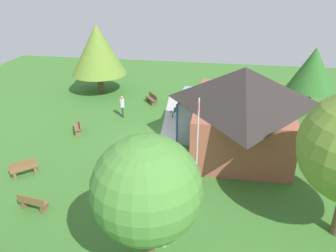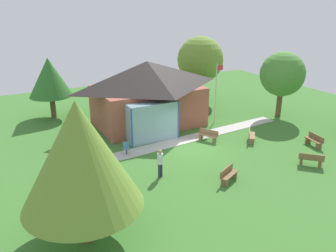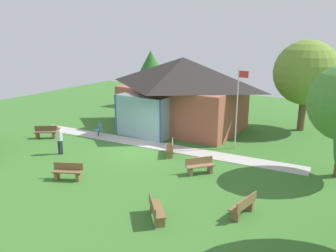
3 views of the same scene
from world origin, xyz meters
name	(u,v)px [view 2 (image 2 of 3)]	position (x,y,z in m)	size (l,w,h in m)	color
ground_plane	(191,148)	(0.00, 0.00, 0.00)	(44.00, 44.00, 0.00)	#3D752D
pavilion	(148,92)	(-0.55, 5.94, 2.75)	(9.28, 7.44, 5.27)	#A35642
footpath	(181,141)	(0.00, 1.47, 0.01)	(18.85, 1.30, 0.03)	#BCB7B2
flagpole	(216,91)	(4.67, 3.75, 2.78)	(0.64, 0.08, 5.01)	silver
bench_mid_right	(251,136)	(4.57, -0.97, 0.40)	(1.32, 1.42, 0.84)	olive
bench_front_center	(229,175)	(-0.64, -5.11, 0.40)	(1.54, 1.06, 0.84)	brown
bench_mid_left	(97,172)	(-7.15, -1.17, 0.40)	(1.47, 1.25, 0.84)	brown
bench_lawn_far_right	(314,141)	(7.95, -3.78, 0.40)	(0.68, 1.55, 0.84)	brown
bench_rear_near_path	(208,136)	(1.81, 0.58, 0.40)	(1.14, 1.51, 0.84)	olive
bench_front_right	(311,160)	(5.16, -5.90, 0.40)	(1.35, 1.39, 0.84)	brown
patio_chair_west	(126,149)	(-4.40, 1.15, 0.42)	(0.54, 0.54, 0.86)	teal
visitor_strolling_lawn	(160,161)	(-3.83, -2.79, 1.02)	(0.34, 0.34, 1.74)	#2D3347
tree_behind_pavilion_right	(200,60)	(7.24, 10.19, 4.23)	(4.60, 4.60, 6.55)	brown
tree_east_hedge	(282,74)	(10.70, 2.51, 3.80)	(3.85, 3.85, 5.75)	brown
tree_behind_pavilion_left	(50,78)	(-7.17, 11.57, 3.59)	(3.68, 3.68, 5.28)	brown
tree_lawn_corner	(80,155)	(-9.21, -6.46, 4.02)	(4.97, 4.97, 6.27)	brown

